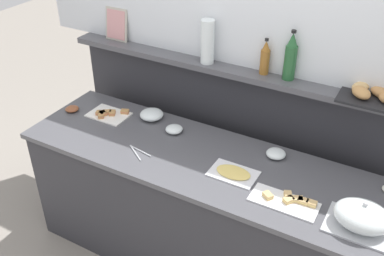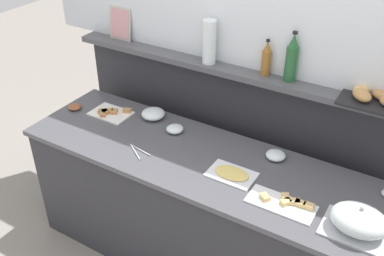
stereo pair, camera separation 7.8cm
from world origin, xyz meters
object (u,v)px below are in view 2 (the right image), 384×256
object	(u,v)px
glass_bowl_medium	(175,129)
glass_bowl_small	(153,114)
sandwich_platter_front	(111,113)
framed_picture	(120,24)
condiment_bowl_red	(75,107)
wine_bottle_green	(292,59)
water_carafe	(209,42)
serving_cloche	(359,221)
serving_tongs	(137,151)
bread_basket	(378,98)
cold_cuts_platter	(232,174)
sandwich_platter_side	(284,203)
vinegar_bottle_amber	(266,59)
glass_bowl_large	(276,155)

from	to	relation	value
glass_bowl_medium	glass_bowl_small	bearing A→B (deg)	162.10
sandwich_platter_front	framed_picture	bearing A→B (deg)	112.67
condiment_bowl_red	framed_picture	world-z (taller)	framed_picture
wine_bottle_green	water_carafe	distance (m)	0.56
sandwich_platter_front	glass_bowl_small	distance (m)	0.32
serving_cloche	glass_bowl_small	size ratio (longest dim) A/B	2.02
serving_tongs	bread_basket	size ratio (longest dim) A/B	0.46
sandwich_platter_front	framed_picture	xyz separation A→B (m)	(-0.16, 0.38, 0.53)
wine_bottle_green	bread_basket	size ratio (longest dim) A/B	0.79
bread_basket	cold_cuts_platter	bearing A→B (deg)	-139.54
condiment_bowl_red	framed_picture	distance (m)	0.70
glass_bowl_medium	framed_picture	bearing A→B (deg)	154.04
sandwich_platter_front	wine_bottle_green	xyz separation A→B (m)	(1.17, 0.37, 0.55)
sandwich_platter_side	condiment_bowl_red	size ratio (longest dim) A/B	3.80
condiment_bowl_red	water_carafe	xyz separation A→B (m)	(0.89, 0.42, 0.55)
glass_bowl_small	vinegar_bottle_amber	size ratio (longest dim) A/B	0.71
serving_cloche	condiment_bowl_red	xyz separation A→B (m)	(-2.09, 0.19, -0.06)
sandwich_platter_front	condiment_bowl_red	xyz separation A→B (m)	(-0.28, -0.08, 0.01)
glass_bowl_large	water_carafe	xyz separation A→B (m)	(-0.61, 0.23, 0.54)
condiment_bowl_red	sandwich_platter_front	bearing A→B (deg)	15.61
condiment_bowl_red	framed_picture	size ratio (longest dim) A/B	0.41
condiment_bowl_red	bread_basket	world-z (taller)	bread_basket
cold_cuts_platter	vinegar_bottle_amber	xyz separation A→B (m)	(-0.06, 0.54, 0.51)
cold_cuts_platter	serving_tongs	bearing A→B (deg)	-171.64
sandwich_platter_side	water_carafe	bearing A→B (deg)	143.61
cold_cuts_platter	glass_bowl_small	world-z (taller)	glass_bowl_small
vinegar_bottle_amber	glass_bowl_medium	bearing A→B (deg)	-146.49
sandwich_platter_side	water_carafe	size ratio (longest dim) A/B	1.27
cold_cuts_platter	glass_bowl_large	distance (m)	0.33
glass_bowl_large	framed_picture	xyz separation A→B (m)	(-1.39, 0.27, 0.52)
water_carafe	glass_bowl_small	bearing A→B (deg)	-145.64
serving_cloche	serving_tongs	world-z (taller)	serving_cloche
water_carafe	sandwich_platter_front	bearing A→B (deg)	-151.26
serving_tongs	bread_basket	distance (m)	1.47
sandwich_platter_side	glass_bowl_medium	xyz separation A→B (m)	(-0.91, 0.31, 0.01)
serving_cloche	bread_basket	bearing A→B (deg)	100.79
serving_tongs	framed_picture	world-z (taller)	framed_picture
framed_picture	sandwich_platter_side	bearing A→B (deg)	-21.89
serving_tongs	water_carafe	world-z (taller)	water_carafe
cold_cuts_platter	serving_cloche	distance (m)	0.75
sandwich_platter_front	vinegar_bottle_amber	distance (m)	1.19
serving_cloche	glass_bowl_small	xyz separation A→B (m)	(-1.52, 0.38, -0.04)
framed_picture	serving_tongs	bearing A→B (deg)	-47.03
sandwich_platter_side	serving_tongs	xyz separation A→B (m)	(-0.99, -0.01, -0.01)
cold_cuts_platter	vinegar_bottle_amber	size ratio (longest dim) A/B	1.20
sandwich_platter_side	cold_cuts_platter	distance (m)	0.37
wine_bottle_green	framed_picture	distance (m)	1.33
sandwich_platter_side	vinegar_bottle_amber	xyz separation A→B (m)	(-0.42, 0.63, 0.51)
vinegar_bottle_amber	framed_picture	size ratio (longest dim) A/B	0.98
cold_cuts_platter	framed_picture	size ratio (longest dim) A/B	1.18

